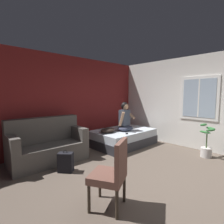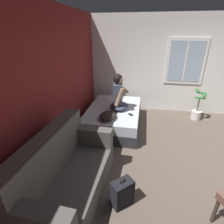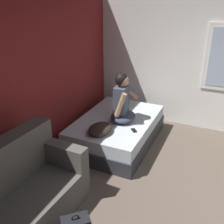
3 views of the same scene
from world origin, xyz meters
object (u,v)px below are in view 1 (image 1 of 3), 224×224
at_px(bed, 123,137).
at_px(side_chair, 112,172).
at_px(couch, 48,145).
at_px(backpack, 66,162).
at_px(throw_pillow, 108,130).
at_px(potted_plant, 206,145).
at_px(cell_phone, 127,134).
at_px(person_seated, 125,119).

xyz_separation_m(bed, side_chair, (-2.36, -2.02, 0.30)).
bearing_deg(couch, backpack, -86.73).
height_order(backpack, throw_pillow, throw_pillow).
xyz_separation_m(backpack, potted_plant, (3.01, -1.70, 0.11)).
height_order(couch, cell_phone, couch).
bearing_deg(potted_plant, side_chair, 176.59).
relative_size(person_seated, cell_phone, 6.08).
xyz_separation_m(bed, potted_plant, (0.75, -2.20, 0.07)).
bearing_deg(backpack, side_chair, -93.88).
bearing_deg(person_seated, side_chair, -140.84).
distance_m(backpack, cell_phone, 1.97).
distance_m(person_seated, backpack, 2.35).
bearing_deg(person_seated, potted_plant, -69.38).
bearing_deg(couch, throw_pillow, -8.18).
bearing_deg(person_seated, cell_phone, -130.45).
relative_size(bed, throw_pillow, 4.03).
bearing_deg(cell_phone, person_seated, -81.39).
height_order(bed, side_chair, side_chair).
height_order(couch, throw_pillow, couch).
height_order(side_chair, backpack, side_chair).
xyz_separation_m(person_seated, backpack, (-2.23, -0.39, -0.64)).
relative_size(side_chair, throw_pillow, 2.04).
xyz_separation_m(bed, throw_pillow, (-0.61, 0.03, 0.31)).
xyz_separation_m(throw_pillow, cell_phone, (0.29, -0.48, -0.07)).
relative_size(couch, person_seated, 1.98).
bearing_deg(couch, side_chair, -91.45).
height_order(side_chair, person_seated, person_seated).
distance_m(couch, person_seated, 2.35).
height_order(couch, backpack, couch).
bearing_deg(throw_pillow, bed, -2.86).
relative_size(cell_phone, potted_plant, 0.17).
bearing_deg(bed, cell_phone, -125.18).
relative_size(throw_pillow, cell_phone, 3.33).
distance_m(couch, side_chair, 2.30).
relative_size(couch, potted_plant, 2.04).
xyz_separation_m(throw_pillow, potted_plant, (1.36, -2.23, -0.25)).
xyz_separation_m(cell_phone, potted_plant, (1.07, -1.75, -0.18)).
bearing_deg(couch, potted_plant, -39.01).
bearing_deg(backpack, throw_pillow, 18.00).
bearing_deg(person_seated, bed, 73.85).
xyz_separation_m(couch, side_chair, (-0.06, -2.29, 0.14)).
bearing_deg(backpack, cell_phone, 1.66).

